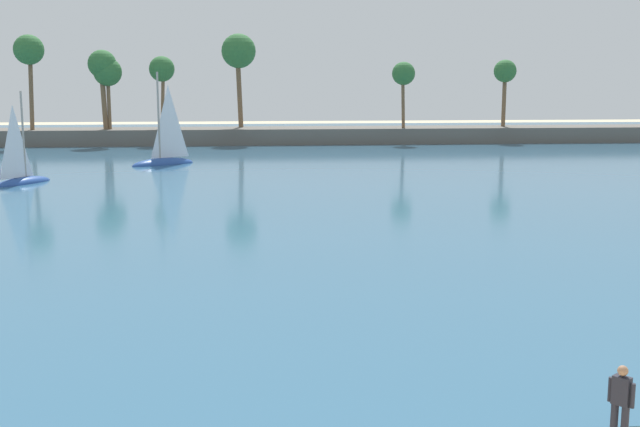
# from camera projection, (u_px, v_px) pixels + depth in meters

# --- Properties ---
(sea) EXTENTS (220.00, 114.67, 0.06)m
(sea) POSITION_uv_depth(u_px,v_px,m) (276.00, 159.00, 72.42)
(sea) COLOR #33607F
(sea) RESTS_ON ground
(palm_headland) EXTENTS (112.18, 6.47, 12.21)m
(palm_headland) POSITION_uv_depth(u_px,v_px,m) (270.00, 124.00, 89.03)
(palm_headland) COLOR #605B54
(palm_headland) RESTS_ON ground
(person_at_waterline) EXTENTS (0.38, 0.45, 1.67)m
(person_at_waterline) POSITION_uv_depth(u_px,v_px,m) (621.00, 403.00, 15.72)
(person_at_waterline) COLOR #23232D
(person_at_waterline) RESTS_ON ground
(sailboat_near_shore) EXTENTS (5.68, 4.67, 8.29)m
(sailboat_near_shore) POSITION_uv_depth(u_px,v_px,m) (164.00, 156.00, 67.24)
(sailboat_near_shore) COLOR #234793
(sailboat_near_shore) RESTS_ON sea
(sailboat_mid_bay) EXTENTS (3.67, 4.73, 6.81)m
(sailboat_mid_bay) POSITION_uv_depth(u_px,v_px,m) (22.00, 175.00, 54.91)
(sailboat_mid_bay) COLOR #234793
(sailboat_mid_bay) RESTS_ON sea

